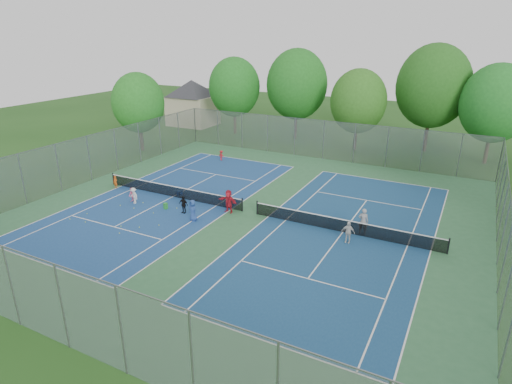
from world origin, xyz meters
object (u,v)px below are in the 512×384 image
net_right (343,226)px  ball_hopper (166,206)px  ball_crate (179,193)px  instructor (363,221)px  net_left (173,192)px

net_right → ball_hopper: (-12.90, -2.27, -0.21)m
ball_crate → instructor: instructor is taller
net_left → net_right: (14.00, 0.00, 0.00)m
ball_hopper → instructor: bearing=10.8°
net_left → net_right: same height
instructor → net_right: bearing=13.3°
ball_hopper → instructor: 14.34m
net_left → ball_crate: size_ratio=35.10×
net_right → instructor: size_ratio=7.21×
ball_hopper → net_right: bearing=10.0°
ball_crate → ball_hopper: 3.05m
net_right → ball_hopper: size_ratio=26.62×
net_left → ball_hopper: size_ratio=26.62×
net_right → instructor: instructor is taller
net_left → instructor: 15.19m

